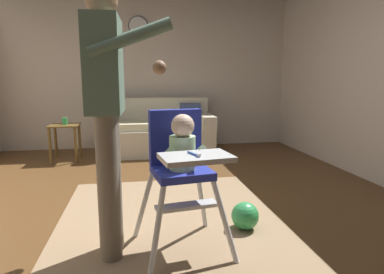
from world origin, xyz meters
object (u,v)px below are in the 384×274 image
Objects in this scene: couch at (157,132)px; side_table at (65,134)px; adult_standing at (107,109)px; toy_ball at (245,216)px; wall_clock at (138,26)px; high_chair at (181,156)px; sippy_cup at (65,121)px.

couch reaches higher than side_table.
toy_ball is at bearing 13.92° from adult_standing.
toy_ball is at bearing 9.52° from couch.
couch is 5.42× the size of wall_clock.
adult_standing reaches higher than side_table.
high_chair is 3.09m from side_table.
wall_clock is (0.25, 3.57, 1.05)m from adult_standing.
couch is 8.13× the size of toy_ball.
sippy_cup reaches higher than toy_ball.
adult_standing is 1.32m from toy_ball.
high_chair is at bearing -65.21° from sippy_cup.
side_table reaches higher than toy_ball.
side_table is at bearing -76.59° from couch.
adult_standing is 2.92m from sippy_cup.
toy_ball is at bearing -54.79° from sippy_cup.
sippy_cup is at bearing 125.21° from toy_ball.
sippy_cup is at bearing -143.55° from wall_clock.
wall_clock is at bearing 36.16° from side_table.
wall_clock reaches higher than adult_standing.
sippy_cup is 0.31× the size of wall_clock.
wall_clock is (-0.25, 0.48, 1.68)m from couch.
high_chair is at bearing 0.41° from adult_standing.
sippy_cup is (-0.83, 2.77, -0.40)m from adult_standing.
side_table is (-1.34, -0.32, 0.05)m from couch.
couch reaches higher than sippy_cup.
wall_clock is at bearing 88.29° from adult_standing.
adult_standing reaches higher than high_chair.
side_table is 5.20× the size of sippy_cup.
side_table is at bearing 180.00° from sippy_cup.
couch is 3.19m from adult_standing.
sippy_cup reaches higher than side_table.
adult_standing is 2.95m from side_table.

